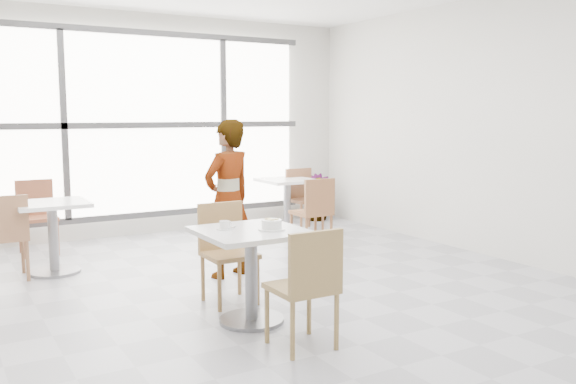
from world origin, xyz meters
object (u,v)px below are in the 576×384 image
bg_chair_left_near (5,232)px  bg_chair_left_far (36,212)px  chair_near (308,281)px  bg_chair_right_far (302,195)px  chair_far (226,245)px  bg_table_left (53,227)px  coffee_cup (225,226)px  main_table (251,258)px  plant_right (317,197)px  oatmeal_bowl (272,224)px  bg_table_right (287,198)px  person (228,199)px  bg_chair_right_near (315,208)px

bg_chair_left_near → bg_chair_left_far: (0.46, 1.18, 0.00)m
chair_near → bg_chair_right_far: same height
chair_far → bg_table_left: size_ratio=1.16×
chair_near → bg_chair_left_near: 3.42m
bg_chair_right_far → coffee_cup: bearing=-130.5°
main_table → plant_right: main_table is taller
oatmeal_bowl → bg_table_right: size_ratio=0.28×
chair_near → person: size_ratio=0.54×
oatmeal_bowl → bg_chair_left_near: bearing=125.3°
bg_table_right → bg_chair_left_near: (-3.68, -0.79, 0.01)m
bg_chair_left_near → bg_chair_right_far: same height
chair_near → bg_table_right: chair_near is taller
chair_near → bg_table_right: 4.32m
person → bg_chair_right_far: person is taller
bg_table_right → bg_chair_right_near: bearing=-101.9°
coffee_cup → bg_chair_left_near: size_ratio=0.18×
bg_table_left → bg_chair_left_near: (-0.46, -0.10, 0.01)m
chair_far → bg_chair_right_near: 2.31m
chair_far → bg_chair_left_far: bearing=112.2°
bg_table_right → bg_chair_left_near: size_ratio=0.86×
chair_near → bg_chair_right_far: (2.36, 3.88, 0.00)m
person → bg_chair_left_near: bearing=-43.3°
chair_far → bg_chair_left_far: same height
bg_chair_left_far → bg_chair_right_far: size_ratio=1.00×
oatmeal_bowl → coffee_cup: (-0.30, 0.21, -0.01)m
oatmeal_bowl → bg_chair_right_near: (1.77, 2.11, -0.29)m
bg_chair_left_near → bg_chair_right_near: same height
main_table → bg_chair_right_far: 3.98m
bg_chair_left_near → plant_right: bg_chair_left_near is taller
bg_table_left → bg_chair_left_far: size_ratio=0.86×
bg_chair_left_near → plant_right: 4.78m
chair_near → bg_table_left: 3.32m
bg_chair_right_far → plant_right: bg_chair_right_far is taller
coffee_cup → bg_table_right: 3.76m
oatmeal_bowl → main_table: bearing=143.7°
chair_near → person: 2.13m
bg_table_right → main_table: bearing=-124.7°
coffee_cup → bg_chair_right_near: 2.83m
main_table → bg_chair_left_far: bearing=107.5°
bg_chair_left_near → bg_chair_right_near: 3.47m
person → bg_chair_left_far: person is taller
bg_table_left → bg_table_right: (3.22, 0.68, 0.00)m
coffee_cup → main_table: bearing=-33.1°
main_table → bg_chair_right_far: (2.43, 3.15, -0.02)m
bg_chair_right_near → plant_right: 2.00m
main_table → bg_table_left: size_ratio=1.07×
chair_near → bg_table_left: bearing=-69.5°
person → bg_table_left: 1.87m
bg_table_left → bg_table_right: 3.29m
chair_far → bg_chair_left_near: same height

